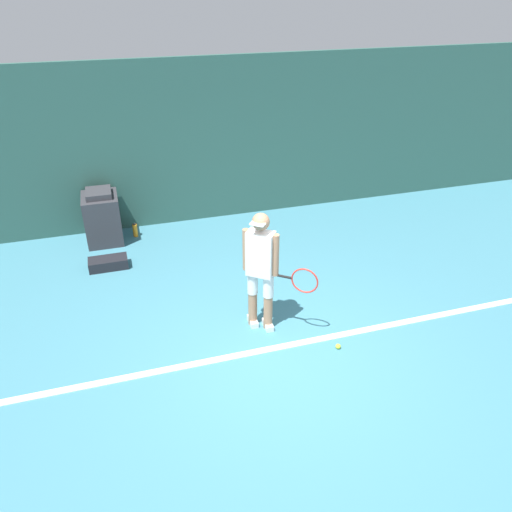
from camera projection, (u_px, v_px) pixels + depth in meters
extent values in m
plane|color=teal|center=(283.00, 358.00, 6.22)|extent=(24.00, 24.00, 0.00)
cube|color=#2D564C|center=(206.00, 142.00, 9.11)|extent=(24.00, 0.10, 2.98)
cube|color=white|center=(278.00, 348.00, 6.39)|extent=(21.60, 0.10, 0.01)
cylinder|color=#A37556|center=(253.00, 308.00, 6.72)|extent=(0.12, 0.12, 0.51)
cylinder|color=white|center=(253.00, 283.00, 6.51)|extent=(0.14, 0.14, 0.31)
cube|color=white|center=(253.00, 321.00, 6.82)|extent=(0.10, 0.24, 0.08)
cylinder|color=#A37556|center=(268.00, 312.00, 6.65)|extent=(0.12, 0.12, 0.51)
cylinder|color=white|center=(268.00, 286.00, 6.44)|extent=(0.14, 0.14, 0.31)
cube|color=white|center=(268.00, 325.00, 6.75)|extent=(0.10, 0.24, 0.08)
cube|color=white|center=(261.00, 254.00, 6.25)|extent=(0.39, 0.37, 0.61)
sphere|color=#A37556|center=(261.00, 222.00, 6.03)|extent=(0.22, 0.22, 0.22)
cube|color=white|center=(258.00, 224.00, 5.94)|extent=(0.22, 0.21, 0.02)
cylinder|color=#A37556|center=(246.00, 250.00, 6.31)|extent=(0.09, 0.09, 0.57)
cylinder|color=#A37556|center=(275.00, 255.00, 6.18)|extent=(0.09, 0.09, 0.57)
cylinder|color=black|center=(283.00, 276.00, 6.29)|extent=(0.20, 0.16, 0.03)
torus|color=red|center=(305.00, 281.00, 6.20)|extent=(0.29, 0.23, 0.35)
sphere|color=#D1E533|center=(338.00, 346.00, 6.37)|extent=(0.07, 0.07, 0.07)
cube|color=#333338|center=(103.00, 219.00, 8.76)|extent=(0.60, 0.70, 0.86)
cube|color=#333338|center=(98.00, 193.00, 8.52)|extent=(0.42, 0.49, 0.10)
cube|color=black|center=(108.00, 263.00, 8.09)|extent=(0.62, 0.30, 0.17)
cylinder|color=orange|center=(135.00, 230.00, 9.06)|extent=(0.09, 0.09, 0.23)
cylinder|color=black|center=(134.00, 224.00, 9.00)|extent=(0.05, 0.05, 0.02)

